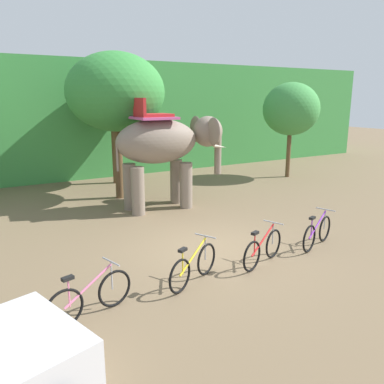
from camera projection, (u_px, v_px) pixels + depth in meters
ground_plane at (211, 249)px, 9.96m from camera, size 80.00×80.00×0.00m
foliage_hedge at (75, 117)px, 20.53m from camera, size 36.00×6.00×5.55m
tree_far_right at (116, 93)px, 14.19m from camera, size 3.60×3.60×5.42m
tree_right at (113, 100)px, 16.90m from camera, size 3.44×3.44×4.88m
tree_left at (291, 109)px, 18.36m from camera, size 2.66×2.66×4.50m
elephant at (166, 145)px, 13.32m from camera, size 4.15×2.08×3.78m
bike_pink at (91, 297)px, 6.81m from camera, size 1.66×0.63×0.92m
bike_yellow at (194, 266)px, 8.05m from camera, size 1.55×0.84×0.92m
bike_red at (263, 249)px, 8.98m from camera, size 1.62×0.73×0.92m
bike_purple at (317, 232)px, 10.06m from camera, size 1.62×0.72×0.92m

